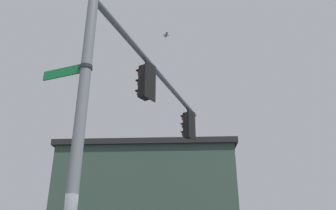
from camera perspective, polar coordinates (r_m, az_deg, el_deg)
The scene contains 6 objects.
signal_pole at distance 6.96m, azimuth -14.66°, elevation -3.19°, with size 0.24×0.24×7.72m, color slate.
mast_arm at distance 11.48m, azimuth -1.47°, elevation 5.16°, with size 0.18×0.18×8.09m, color slate.
traffic_light_nearest_pole at distance 10.26m, azimuth -3.89°, elevation 3.87°, with size 0.54×0.49×1.31m.
traffic_light_mid_inner at distance 13.82m, azimuth 3.36°, elevation -3.44°, with size 0.54×0.49×1.31m.
street_name_sign at distance 7.66m, azimuth -15.73°, elevation 5.68°, with size 0.39×1.24×0.22m.
bird_flying at distance 12.22m, azimuth -0.31°, elevation 11.75°, with size 0.26×0.28×0.07m.
Camera 1 is at (-4.33, -4.94, 1.57)m, focal length 36.11 mm.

